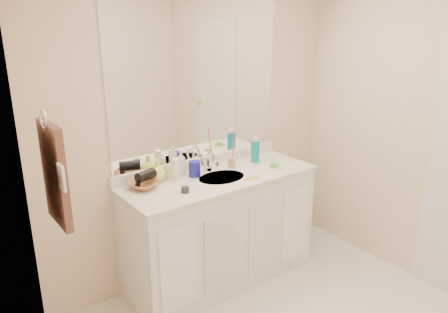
% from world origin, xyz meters
% --- Properties ---
extents(wall_back, '(2.60, 0.02, 2.40)m').
position_xyz_m(wall_back, '(0.00, 1.30, 1.20)').
color(wall_back, beige).
rests_on(wall_back, floor).
extents(wall_left, '(0.02, 2.60, 2.40)m').
position_xyz_m(wall_left, '(-1.30, 0.00, 1.20)').
color(wall_left, beige).
rests_on(wall_left, floor).
extents(vanity_cabinet, '(1.50, 0.55, 0.85)m').
position_xyz_m(vanity_cabinet, '(0.00, 1.02, 0.42)').
color(vanity_cabinet, white).
rests_on(vanity_cabinet, floor).
extents(countertop, '(1.52, 0.57, 0.03)m').
position_xyz_m(countertop, '(0.00, 1.02, 0.86)').
color(countertop, white).
rests_on(countertop, vanity_cabinet).
extents(backsplash, '(1.52, 0.03, 0.08)m').
position_xyz_m(backsplash, '(0.00, 1.29, 0.92)').
color(backsplash, white).
rests_on(backsplash, countertop).
extents(sink_basin, '(0.37, 0.37, 0.02)m').
position_xyz_m(sink_basin, '(0.00, 1.00, 0.87)').
color(sink_basin, '#BBB0A4').
rests_on(sink_basin, countertop).
extents(faucet, '(0.02, 0.02, 0.11)m').
position_xyz_m(faucet, '(0.00, 1.18, 0.94)').
color(faucet, silver).
rests_on(faucet, countertop).
extents(mirror, '(1.48, 0.01, 1.20)m').
position_xyz_m(mirror, '(0.00, 1.29, 1.56)').
color(mirror, white).
rests_on(mirror, wall_back).
extents(blue_mug, '(0.11, 0.11, 0.12)m').
position_xyz_m(blue_mug, '(-0.15, 1.14, 0.94)').
color(blue_mug, '#17169B').
rests_on(blue_mug, countertop).
extents(tan_cup, '(0.08, 0.08, 0.08)m').
position_xyz_m(tan_cup, '(0.19, 1.13, 0.92)').
color(tan_cup, tan).
rests_on(tan_cup, countertop).
extents(toothbrush, '(0.02, 0.04, 0.21)m').
position_xyz_m(toothbrush, '(0.20, 1.13, 1.03)').
color(toothbrush, '#FB4277').
rests_on(toothbrush, tan_cup).
extents(mouthwash_bottle, '(0.09, 0.09, 0.17)m').
position_xyz_m(mouthwash_bottle, '(0.44, 1.13, 0.97)').
color(mouthwash_bottle, '#0C8496').
rests_on(mouthwash_bottle, countertop).
extents(soap_dish, '(0.13, 0.12, 0.01)m').
position_xyz_m(soap_dish, '(0.45, 0.92, 0.89)').
color(soap_dish, white).
rests_on(soap_dish, countertop).
extents(green_soap, '(0.08, 0.07, 0.02)m').
position_xyz_m(green_soap, '(0.45, 0.92, 0.90)').
color(green_soap, '#60BC2D').
rests_on(green_soap, soap_dish).
extents(orange_comb, '(0.13, 0.05, 0.01)m').
position_xyz_m(orange_comb, '(0.16, 0.84, 0.88)').
color(orange_comb, '#F0A419').
rests_on(orange_comb, countertop).
extents(dark_jar, '(0.07, 0.07, 0.04)m').
position_xyz_m(dark_jar, '(-0.37, 0.92, 0.90)').
color(dark_jar, '#222327').
rests_on(dark_jar, countertop).
extents(extra_white_bottle, '(0.06, 0.06, 0.16)m').
position_xyz_m(extra_white_bottle, '(-0.30, 1.15, 0.96)').
color(extra_white_bottle, white).
rests_on(extra_white_bottle, countertop).
extents(soap_bottle_white, '(0.09, 0.09, 0.19)m').
position_xyz_m(soap_bottle_white, '(-0.21, 1.23, 0.98)').
color(soap_bottle_white, white).
rests_on(soap_bottle_white, countertop).
extents(soap_bottle_cream, '(0.10, 0.10, 0.17)m').
position_xyz_m(soap_bottle_cream, '(-0.31, 1.19, 0.96)').
color(soap_bottle_cream, '#F4F4C7').
rests_on(soap_bottle_cream, countertop).
extents(soap_bottle_yellow, '(0.16, 0.16, 0.16)m').
position_xyz_m(soap_bottle_yellow, '(-0.42, 1.22, 0.96)').
color(soap_bottle_yellow, '#EFF45F').
rests_on(soap_bottle_yellow, countertop).
extents(wicker_basket, '(0.27, 0.27, 0.05)m').
position_xyz_m(wicker_basket, '(-0.57, 1.16, 0.91)').
color(wicker_basket, '#9F6840').
rests_on(wicker_basket, countertop).
extents(hair_dryer, '(0.16, 0.12, 0.07)m').
position_xyz_m(hair_dryer, '(-0.55, 1.16, 0.97)').
color(hair_dryer, black).
rests_on(hair_dryer, wicker_basket).
extents(towel_ring, '(0.01, 0.11, 0.11)m').
position_xyz_m(towel_ring, '(-1.27, 0.77, 1.55)').
color(towel_ring, silver).
rests_on(towel_ring, wall_left).
extents(hand_towel, '(0.04, 0.32, 0.55)m').
position_xyz_m(hand_towel, '(-1.25, 0.77, 1.25)').
color(hand_towel, '#472D26').
rests_on(hand_towel, towel_ring).
extents(switch_plate, '(0.01, 0.08, 0.13)m').
position_xyz_m(switch_plate, '(-1.27, 0.57, 1.30)').
color(switch_plate, white).
rests_on(switch_plate, wall_left).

